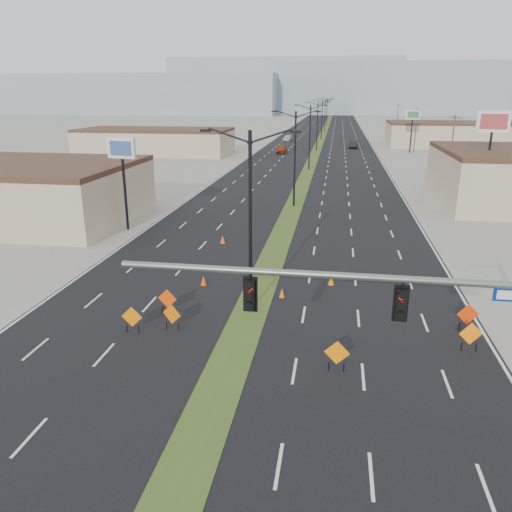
# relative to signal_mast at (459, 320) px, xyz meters

# --- Properties ---
(ground) EXTENTS (600.00, 600.00, 0.00)m
(ground) POSITION_rel_signal_mast_xyz_m (-8.56, -2.00, -4.79)
(ground) COLOR gray
(ground) RESTS_ON ground
(road_surface) EXTENTS (25.00, 400.00, 0.02)m
(road_surface) POSITION_rel_signal_mast_xyz_m (-8.56, 98.00, -4.79)
(road_surface) COLOR black
(road_surface) RESTS_ON ground
(median_strip) EXTENTS (2.00, 400.00, 0.04)m
(median_strip) POSITION_rel_signal_mast_xyz_m (-8.56, 98.00, -4.79)
(median_strip) COLOR #3B4F1C
(median_strip) RESTS_ON ground
(building_sw_far) EXTENTS (30.00, 14.00, 4.50)m
(building_sw_far) POSITION_rel_signal_mast_xyz_m (-40.56, 83.00, -2.54)
(building_sw_far) COLOR #C2AC8A
(building_sw_far) RESTS_ON ground
(building_se_far) EXTENTS (44.00, 16.00, 5.00)m
(building_se_far) POSITION_rel_signal_mast_xyz_m (29.44, 108.00, -2.29)
(building_se_far) COLOR #C2AC8A
(building_se_far) RESTS_ON ground
(mesa_west) EXTENTS (180.00, 50.00, 22.00)m
(mesa_west) POSITION_rel_signal_mast_xyz_m (-128.56, 278.00, 6.21)
(mesa_west) COLOR #8496A3
(mesa_west) RESTS_ON ground
(mesa_center) EXTENTS (220.00, 50.00, 28.00)m
(mesa_center) POSITION_rel_signal_mast_xyz_m (31.44, 298.00, 9.21)
(mesa_center) COLOR #8496A3
(mesa_center) RESTS_ON ground
(mesa_backdrop) EXTENTS (140.00, 50.00, 32.00)m
(mesa_backdrop) POSITION_rel_signal_mast_xyz_m (-38.56, 318.00, 11.21)
(mesa_backdrop) COLOR #8496A3
(mesa_backdrop) RESTS_ON ground
(signal_mast) EXTENTS (16.30, 0.60, 8.00)m
(signal_mast) POSITION_rel_signal_mast_xyz_m (0.00, 0.00, 0.00)
(signal_mast) COLOR slate
(signal_mast) RESTS_ON ground
(streetlight_0) EXTENTS (5.15, 0.24, 10.02)m
(streetlight_0) POSITION_rel_signal_mast_xyz_m (-8.56, 10.00, 0.63)
(streetlight_0) COLOR black
(streetlight_0) RESTS_ON ground
(streetlight_1) EXTENTS (5.15, 0.24, 10.02)m
(streetlight_1) POSITION_rel_signal_mast_xyz_m (-8.56, 38.00, 0.63)
(streetlight_1) COLOR black
(streetlight_1) RESTS_ON ground
(streetlight_2) EXTENTS (5.15, 0.24, 10.02)m
(streetlight_2) POSITION_rel_signal_mast_xyz_m (-8.56, 66.00, 0.63)
(streetlight_2) COLOR black
(streetlight_2) RESTS_ON ground
(streetlight_3) EXTENTS (5.15, 0.24, 10.02)m
(streetlight_3) POSITION_rel_signal_mast_xyz_m (-8.56, 94.00, 0.63)
(streetlight_3) COLOR black
(streetlight_3) RESTS_ON ground
(streetlight_4) EXTENTS (5.15, 0.24, 10.02)m
(streetlight_4) POSITION_rel_signal_mast_xyz_m (-8.56, 122.00, 0.63)
(streetlight_4) COLOR black
(streetlight_4) RESTS_ON ground
(streetlight_5) EXTENTS (5.15, 0.24, 10.02)m
(streetlight_5) POSITION_rel_signal_mast_xyz_m (-8.56, 150.00, 0.63)
(streetlight_5) COLOR black
(streetlight_5) RESTS_ON ground
(streetlight_6) EXTENTS (5.15, 0.24, 10.02)m
(streetlight_6) POSITION_rel_signal_mast_xyz_m (-8.56, 178.00, 0.63)
(streetlight_6) COLOR black
(streetlight_6) RESTS_ON ground
(utility_pole_1) EXTENTS (1.60, 0.20, 9.00)m
(utility_pole_1) POSITION_rel_signal_mast_xyz_m (11.44, 58.00, -0.12)
(utility_pole_1) COLOR #4C3823
(utility_pole_1) RESTS_ON ground
(utility_pole_2) EXTENTS (1.60, 0.20, 9.00)m
(utility_pole_2) POSITION_rel_signal_mast_xyz_m (11.44, 93.00, -0.12)
(utility_pole_2) COLOR #4C3823
(utility_pole_2) RESTS_ON ground
(utility_pole_3) EXTENTS (1.60, 0.20, 9.00)m
(utility_pole_3) POSITION_rel_signal_mast_xyz_m (11.44, 128.00, -0.12)
(utility_pole_3) COLOR #4C3823
(utility_pole_3) RESTS_ON ground
(car_left) EXTENTS (1.85, 4.55, 1.55)m
(car_left) POSITION_rel_signal_mast_xyz_m (-15.42, 87.88, -4.02)
(car_left) COLOR maroon
(car_left) RESTS_ON ground
(car_mid) EXTENTS (2.17, 5.10, 1.64)m
(car_mid) POSITION_rel_signal_mast_xyz_m (-0.59, 100.38, -3.97)
(car_mid) COLOR black
(car_mid) RESTS_ON ground
(car_far) EXTENTS (2.25, 4.71, 1.32)m
(car_far) POSITION_rel_signal_mast_xyz_m (-16.97, 115.56, -4.13)
(car_far) COLOR silver
(car_far) RESTS_ON ground
(construction_sign_0) EXTENTS (1.09, 0.05, 1.46)m
(construction_sign_0) POSITION_rel_signal_mast_xyz_m (-14.10, 6.41, -3.94)
(construction_sign_0) COLOR #D76904
(construction_sign_0) RESTS_ON ground
(construction_sign_1) EXTENTS (1.10, 0.17, 1.47)m
(construction_sign_1) POSITION_rel_signal_mast_xyz_m (-13.07, 8.96, -3.93)
(construction_sign_1) COLOR #DD3C04
(construction_sign_1) RESTS_ON ground
(construction_sign_2) EXTENTS (1.05, 0.39, 1.46)m
(construction_sign_2) POSITION_rel_signal_mast_xyz_m (-12.19, 7.05, -3.94)
(construction_sign_2) COLOR #D85A04
(construction_sign_2) RESTS_ON ground
(construction_sign_3) EXTENTS (1.12, 0.10, 1.49)m
(construction_sign_3) POSITION_rel_signal_mast_xyz_m (-3.73, 4.28, -3.92)
(construction_sign_3) COLOR orange
(construction_sign_3) RESTS_ON ground
(construction_sign_4) EXTENTS (1.12, 0.26, 1.51)m
(construction_sign_4) POSITION_rel_signal_mast_xyz_m (2.52, 7.11, -3.91)
(construction_sign_4) COLOR orange
(construction_sign_4) RESTS_ON ground
(construction_sign_5) EXTENTS (1.14, 0.25, 1.53)m
(construction_sign_5) POSITION_rel_signal_mast_xyz_m (2.89, 9.34, -3.89)
(construction_sign_5) COLOR red
(construction_sign_5) RESTS_ON ground
(cone_0) EXTENTS (0.44, 0.44, 0.66)m
(cone_0) POSITION_rel_signal_mast_xyz_m (-12.22, 13.48, -4.46)
(cone_0) COLOR #DC4004
(cone_0) RESTS_ON ground
(cone_1) EXTENTS (0.42, 0.42, 0.57)m
(cone_1) POSITION_rel_signal_mast_xyz_m (-7.03, 12.29, -4.51)
(cone_1) COLOR #EA6404
(cone_1) RESTS_ON ground
(cone_2) EXTENTS (0.51, 0.51, 0.69)m
(cone_2) POSITION_rel_signal_mast_xyz_m (-4.13, 14.87, -4.45)
(cone_2) COLOR #FF6105
(cone_2) RESTS_ON ground
(cone_3) EXTENTS (0.50, 0.50, 0.67)m
(cone_3) POSITION_rel_signal_mast_xyz_m (-13.09, 22.88, -4.45)
(cone_3) COLOR #FF4405
(cone_3) RESTS_ON ground
(pole_sign_west) EXTENTS (2.67, 0.85, 8.14)m
(pole_sign_west) POSITION_rel_signal_mast_xyz_m (-22.56, 25.86, 1.77)
(pole_sign_west) COLOR black
(pole_sign_west) RESTS_ON ground
(pole_sign_east_near) EXTENTS (3.29, 0.82, 10.05)m
(pole_sign_east_near) POSITION_rel_signal_mast_xyz_m (11.79, 41.45, 3.44)
(pole_sign_east_near) COLOR black
(pole_sign_east_near) RESTS_ON ground
(pole_sign_east_far) EXTENTS (2.80, 0.87, 8.55)m
(pole_sign_east_far) POSITION_rel_signal_mast_xyz_m (10.57, 92.31, 2.13)
(pole_sign_east_far) COLOR black
(pole_sign_east_far) RESTS_ON ground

